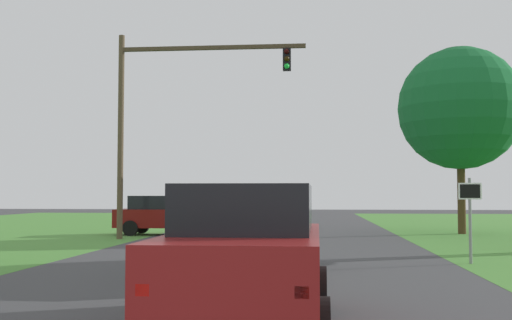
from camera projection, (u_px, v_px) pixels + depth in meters
The scene contains 7 objects.
ground_plane at pixel (242, 273), 14.73m from camera, with size 120.00×120.00×0.00m, color #424244.
red_suv_near at pixel (248, 254), 8.50m from camera, with size 2.16×4.73×1.96m.
pickup_truck_lead at pixel (244, 232), 14.53m from camera, with size 2.16×4.99×1.88m.
traffic_light at pixel (166, 104), 25.83m from camera, with size 7.75×0.40×8.43m.
keep_moving_sign at pixel (470, 209), 16.66m from camera, with size 0.60×0.09×2.27m.
oak_tree_right at pixel (460, 108), 29.32m from camera, with size 5.72×5.72×8.70m.
crossing_suv_far at pixel (165, 214), 28.41m from camera, with size 4.42×2.05×1.76m.
Camera 1 is at (1.71, -2.80, 1.84)m, focal length 44.20 mm.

